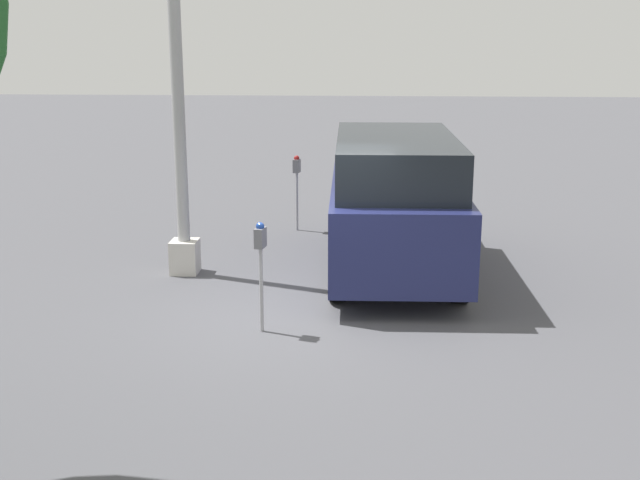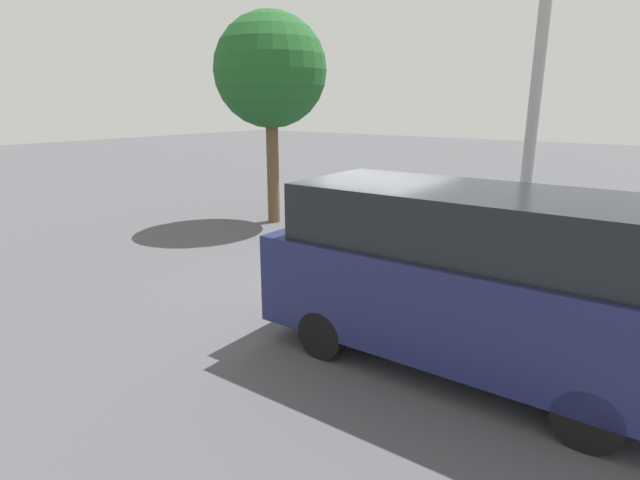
{
  "view_description": "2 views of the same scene",
  "coord_description": "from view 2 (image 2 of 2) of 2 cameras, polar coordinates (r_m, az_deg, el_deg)",
  "views": [
    {
      "loc": [
        -10.52,
        -0.85,
        3.85
      ],
      "look_at": [
        -0.32,
        -0.25,
        1.2
      ],
      "focal_mm": 45.0,
      "sensor_mm": 36.0,
      "label": 1
    },
    {
      "loc": [
        4.3,
        -7.05,
        3.24
      ],
      "look_at": [
        -0.85,
        -0.12,
        0.87
      ],
      "focal_mm": 28.0,
      "sensor_mm": 36.0,
      "label": 2
    }
  ],
  "objects": [
    {
      "name": "ground_plane",
      "position": [
        8.86,
        4.92,
        -6.11
      ],
      "size": [
        80.0,
        80.0,
        0.0
      ],
      "primitive_type": "plane",
      "color": "#4C4C51"
    },
    {
      "name": "parking_meter_near",
      "position": [
        9.24,
        3.68,
        1.95
      ],
      "size": [
        0.22,
        0.15,
        1.49
      ],
      "rotation": [
        0.0,
        0.0,
        -0.21
      ],
      "color": "#9E9EA3",
      "rests_on": "ground"
    },
    {
      "name": "lamp_post",
      "position": [
        9.53,
        22.48,
        6.26
      ],
      "size": [
        0.44,
        0.44,
        5.2
      ],
      "color": "beige",
      "rests_on": "ground"
    },
    {
      "name": "parked_van",
      "position": [
        6.41,
        16.28,
        -3.75
      ],
      "size": [
        5.06,
        2.13,
        2.26
      ],
      "rotation": [
        0.0,
        0.0,
        0.02
      ],
      "color": "navy",
      "rests_on": "ground"
    },
    {
      "name": "street_tree",
      "position": [
        13.84,
        -5.68,
        18.61
      ],
      "size": [
        2.97,
        2.97,
        5.55
      ],
      "color": "brown",
      "rests_on": "ground"
    }
  ]
}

